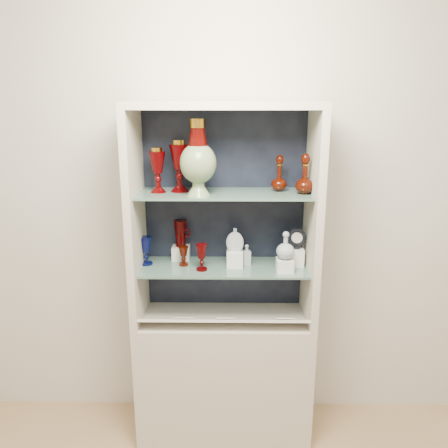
{
  "coord_description": "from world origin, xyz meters",
  "views": [
    {
      "loc": [
        0.03,
        -0.76,
        1.91
      ],
      "look_at": [
        0.0,
        1.53,
        1.3
      ],
      "focal_mm": 35.0,
      "sensor_mm": 36.0,
      "label": 1
    }
  ],
  "objects_px": {
    "flat_flask": "(235,239)",
    "clear_round_decanter": "(285,246)",
    "ruby_decanter_b": "(305,173)",
    "ruby_goblet_tall": "(202,257)",
    "pedestal_lamp_left": "(179,166)",
    "clear_square_bottle": "(247,254)",
    "cameo_medallion": "(297,238)",
    "ruby_goblet_small": "(183,256)",
    "pedestal_lamp_right": "(158,170)",
    "ruby_decanter_a": "(279,171)",
    "enamel_urn": "(198,158)",
    "cobalt_goblet": "(146,251)",
    "ruby_pitcher": "(181,233)",
    "lidded_bowl": "(305,183)"
  },
  "relations": [
    {
      "from": "ruby_decanter_b",
      "to": "ruby_goblet_tall",
      "type": "relative_size",
      "value": 1.53
    },
    {
      "from": "enamel_urn",
      "to": "cameo_medallion",
      "type": "xyz_separation_m",
      "value": [
        0.54,
        0.09,
        -0.45
      ]
    },
    {
      "from": "ruby_decanter_a",
      "to": "clear_square_bottle",
      "type": "relative_size",
      "value": 1.85
    },
    {
      "from": "ruby_goblet_small",
      "to": "pedestal_lamp_left",
      "type": "bearing_deg",
      "value": 122.02
    },
    {
      "from": "flat_flask",
      "to": "clear_round_decanter",
      "type": "xyz_separation_m",
      "value": [
        0.27,
        -0.07,
        -0.01
      ]
    },
    {
      "from": "ruby_goblet_tall",
      "to": "flat_flask",
      "type": "relative_size",
      "value": 1.09
    },
    {
      "from": "enamel_urn",
      "to": "clear_square_bottle",
      "type": "height_order",
      "value": "enamel_urn"
    },
    {
      "from": "ruby_decanter_b",
      "to": "ruby_goblet_tall",
      "type": "distance_m",
      "value": 0.71
    },
    {
      "from": "flat_flask",
      "to": "clear_round_decanter",
      "type": "distance_m",
      "value": 0.28
    },
    {
      "from": "flat_flask",
      "to": "pedestal_lamp_right",
      "type": "bearing_deg",
      "value": -179.18
    },
    {
      "from": "pedestal_lamp_right",
      "to": "clear_round_decanter",
      "type": "distance_m",
      "value": 0.8
    },
    {
      "from": "pedestal_lamp_right",
      "to": "ruby_goblet_tall",
      "type": "relative_size",
      "value": 1.61
    },
    {
      "from": "pedestal_lamp_left",
      "to": "lidded_bowl",
      "type": "relative_size",
      "value": 3.08
    },
    {
      "from": "ruby_goblet_tall",
      "to": "enamel_urn",
      "type": "bearing_deg",
      "value": -130.5
    },
    {
      "from": "enamel_urn",
      "to": "cobalt_goblet",
      "type": "relative_size",
      "value": 2.4
    },
    {
      "from": "clear_round_decanter",
      "to": "pedestal_lamp_left",
      "type": "bearing_deg",
      "value": 169.42
    },
    {
      "from": "pedestal_lamp_right",
      "to": "ruby_pitcher",
      "type": "height_order",
      "value": "pedestal_lamp_right"
    },
    {
      "from": "enamel_urn",
      "to": "ruby_goblet_small",
      "type": "bearing_deg",
      "value": 138.04
    },
    {
      "from": "pedestal_lamp_left",
      "to": "pedestal_lamp_right",
      "type": "bearing_deg",
      "value": -167.72
    },
    {
      "from": "lidded_bowl",
      "to": "flat_flask",
      "type": "height_order",
      "value": "lidded_bowl"
    },
    {
      "from": "cameo_medallion",
      "to": "ruby_decanter_a",
      "type": "bearing_deg",
      "value": 171.65
    },
    {
      "from": "clear_square_bottle",
      "to": "clear_round_decanter",
      "type": "distance_m",
      "value": 0.24
    },
    {
      "from": "ruby_decanter_b",
      "to": "enamel_urn",
      "type": "bearing_deg",
      "value": -175.62
    },
    {
      "from": "clear_square_bottle",
      "to": "cobalt_goblet",
      "type": "bearing_deg",
      "value": -179.63
    },
    {
      "from": "pedestal_lamp_left",
      "to": "cameo_medallion",
      "type": "relative_size",
      "value": 2.3
    },
    {
      "from": "pedestal_lamp_left",
      "to": "ruby_pitcher",
      "type": "height_order",
      "value": "pedestal_lamp_left"
    },
    {
      "from": "pedestal_lamp_right",
      "to": "ruby_decanter_b",
      "type": "distance_m",
      "value": 0.78
    },
    {
      "from": "enamel_urn",
      "to": "ruby_goblet_small",
      "type": "distance_m",
      "value": 0.57
    },
    {
      "from": "ruby_decanter_a",
      "to": "ruby_pitcher",
      "type": "height_order",
      "value": "ruby_decanter_a"
    },
    {
      "from": "pedestal_lamp_left",
      "to": "clear_square_bottle",
      "type": "xyz_separation_m",
      "value": [
        0.37,
        -0.0,
        -0.5
      ]
    },
    {
      "from": "lidded_bowl",
      "to": "ruby_pitcher",
      "type": "distance_m",
      "value": 0.76
    },
    {
      "from": "pedestal_lamp_left",
      "to": "clear_round_decanter",
      "type": "relative_size",
      "value": 1.87
    },
    {
      "from": "ruby_goblet_small",
      "to": "cameo_medallion",
      "type": "distance_m",
      "value": 0.64
    },
    {
      "from": "ruby_goblet_tall",
      "to": "clear_round_decanter",
      "type": "xyz_separation_m",
      "value": [
        0.45,
        -0.01,
        0.07
      ]
    },
    {
      "from": "ruby_goblet_small",
      "to": "clear_round_decanter",
      "type": "height_order",
      "value": "clear_round_decanter"
    },
    {
      "from": "pedestal_lamp_left",
      "to": "cameo_medallion",
      "type": "bearing_deg",
      "value": -1.61
    },
    {
      "from": "pedestal_lamp_left",
      "to": "pedestal_lamp_right",
      "type": "relative_size",
      "value": 1.16
    },
    {
      "from": "ruby_pitcher",
      "to": "clear_square_bottle",
      "type": "height_order",
      "value": "ruby_pitcher"
    },
    {
      "from": "enamel_urn",
      "to": "ruby_goblet_small",
      "type": "height_order",
      "value": "enamel_urn"
    },
    {
      "from": "cobalt_goblet",
      "to": "ruby_pitcher",
      "type": "bearing_deg",
      "value": 26.05
    },
    {
      "from": "clear_square_bottle",
      "to": "lidded_bowl",
      "type": "bearing_deg",
      "value": 5.8
    },
    {
      "from": "ruby_decanter_b",
      "to": "lidded_bowl",
      "type": "xyz_separation_m",
      "value": [
        0.02,
        0.09,
        -0.07
      ]
    },
    {
      "from": "pedestal_lamp_left",
      "to": "ruby_decanter_b",
      "type": "bearing_deg",
      "value": -5.5
    },
    {
      "from": "pedestal_lamp_left",
      "to": "clear_square_bottle",
      "type": "bearing_deg",
      "value": -0.59
    },
    {
      "from": "enamel_urn",
      "to": "clear_square_bottle",
      "type": "distance_m",
      "value": 0.62
    },
    {
      "from": "pedestal_lamp_right",
      "to": "cobalt_goblet",
      "type": "xyz_separation_m",
      "value": [
        -0.09,
        0.02,
        -0.46
      ]
    },
    {
      "from": "pedestal_lamp_left",
      "to": "cameo_medallion",
      "type": "xyz_separation_m",
      "value": [
        0.65,
        -0.02,
        -0.4
      ]
    },
    {
      "from": "ruby_decanter_a",
      "to": "clear_round_decanter",
      "type": "bearing_deg",
      "value": -75.33
    },
    {
      "from": "enamel_urn",
      "to": "flat_flask",
      "type": "distance_m",
      "value": 0.5
    },
    {
      "from": "ruby_decanter_b",
      "to": "ruby_goblet_tall",
      "type": "height_order",
      "value": "ruby_decanter_b"
    }
  ]
}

